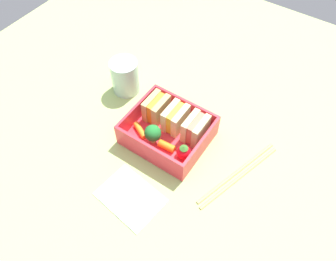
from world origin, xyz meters
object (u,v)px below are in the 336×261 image
Objects in this scene: drinking_glass at (125,77)px; sandwich_left at (156,108)px; carrot_stick_left at (140,130)px; broccoli_floret at (153,133)px; sandwich_center at (195,129)px; sandwich_center_left at (175,118)px; carrot_stick_far_left at (167,146)px; folded_napkin at (130,197)px; chopstick_pair at (239,174)px; strawberry_far_left at (184,152)px.

sandwich_left is at bearing -17.46° from drinking_glass.
broccoli_floret reaches higher than carrot_stick_left.
sandwich_center is 8.91cm from broccoli_floret.
sandwich_center_left is 1.59× the size of carrot_stick_far_left.
folded_napkin is at bearing -84.35° from sandwich_center_left.
folded_napkin is at bearing -132.83° from chopstick_pair.
chopstick_pair is 22.00cm from folded_napkin.
sandwich_center_left reaches higher than carrot_stick_far_left.
carrot_stick_far_left is at bearing 2.81° from broccoli_floret.
broccoli_floret is at bearing -6.52° from carrot_stick_left.
strawberry_far_left is 0.29× the size of folded_napkin.
sandwich_left reaches higher than folded_napkin.
chopstick_pair is at bearing 47.17° from folded_napkin.
drinking_glass is at bearing 157.41° from strawberry_far_left.
carrot_stick_left is 0.87× the size of broccoli_floret.
strawberry_far_left is 13.70cm from folded_napkin.
carrot_stick_far_left is 12.72cm from folded_napkin.
chopstick_pair reaches higher than folded_napkin.
folded_napkin is at bearing -89.45° from carrot_stick_far_left.
sandwich_left is 1.00× the size of sandwich_center.
carrot_stick_far_left is at bearing -166.80° from chopstick_pair.
carrot_stick_left reaches higher than chopstick_pair.
sandwich_left is 9.08cm from carrot_stick_far_left.
broccoli_floret reaches higher than carrot_stick_far_left.
strawberry_far_left reaches higher than carrot_stick_far_left.
sandwich_center is 1.60× the size of strawberry_far_left.
broccoli_floret is 0.57× the size of drinking_glass.
drinking_glass reaches higher than broccoli_floret.
broccoli_floret is 0.23× the size of chopstick_pair.
sandwich_center_left is 0.68× the size of drinking_glass.
carrot_stick_left is 0.20× the size of chopstick_pair.
sandwich_center_left is 17.31cm from chopstick_pair.
carrot_stick_far_left is 1.01× the size of strawberry_far_left.
sandwich_left reaches higher than chopstick_pair.
carrot_stick_left is 0.35× the size of folded_napkin.
sandwich_left is 22.14cm from chopstick_pair.
carrot_stick_left is 11.02cm from strawberry_far_left.
strawberry_far_left is (10.58, -5.57, -1.12)cm from sandwich_left.
sandwich_center_left reaches higher than broccoli_floret.
carrot_stick_left is 4.41cm from broccoli_floret.
strawberry_far_left is 23.94cm from drinking_glass.
sandwich_left is 9.89cm from sandwich_center.
strawberry_far_left reaches higher than carrot_stick_left.
chopstick_pair is (16.78, -2.34, -3.57)cm from sandwich_center_left.
sandwich_left is at bearing 118.98° from broccoli_floret.
carrot_stick_far_left is (-3.24, -5.87, -1.94)cm from sandwich_center.
broccoli_floret is 1.34× the size of carrot_stick_far_left.
carrot_stick_left is at bearing 119.16° from folded_napkin.
sandwich_center_left is at bearing 172.07° from chopstick_pair.
strawberry_far_left reaches higher than folded_napkin.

